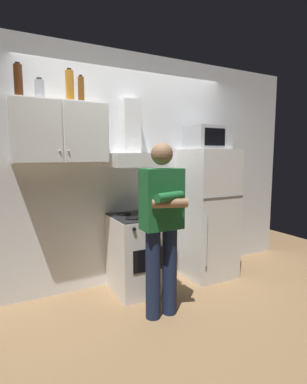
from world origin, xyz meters
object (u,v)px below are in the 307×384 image
at_px(stove_oven, 139,253).
at_px(person_standing, 162,224).
at_px(range_hood, 134,149).
at_px(bottle_canister_steel, 40,90).
at_px(cooking_pot, 154,211).
at_px(refrigerator, 207,213).
at_px(bottle_liquor_amber, 70,86).
at_px(bottle_beer_brown, 81,90).
at_px(bottle_rum_dark, 18,81).
at_px(upper_cabinet, 60,133).
at_px(microwave, 208,138).

height_order(stove_oven, person_standing, person_standing).
height_order(range_hood, bottle_canister_steel, bottle_canister_steel).
height_order(cooking_pot, bottle_canister_steel, bottle_canister_steel).
bearing_deg(cooking_pot, bottle_canister_steel, 166.54).
height_order(refrigerator, bottle_liquor_amber, bottle_liquor_amber).
bearing_deg(bottle_beer_brown, bottle_rum_dark, -177.02).
relative_size(person_standing, bottle_canister_steel, 8.00).
height_order(bottle_rum_dark, bottle_canister_steel, bottle_rum_dark).
relative_size(range_hood, person_standing, 0.46).
bearing_deg(upper_cabinet, bottle_beer_brown, 3.97).
relative_size(refrigerator, person_standing, 0.98).
xyz_separation_m(stove_oven, microwave, (0.95, 0.02, 1.31)).
xyz_separation_m(upper_cabinet, cooking_pot, (0.93, -0.24, -0.83)).
bearing_deg(refrigerator, range_hood, 172.45).
height_order(refrigerator, bottle_canister_steel, bottle_canister_steel).
bearing_deg(person_standing, bottle_rum_dark, 146.97).
xyz_separation_m(person_standing, bottle_liquor_amber, (-0.64, 0.70, 1.30)).
height_order(microwave, bottle_beer_brown, bottle_beer_brown).
distance_m(cooking_pot, bottle_canister_steel, 1.66).
bearing_deg(bottle_liquor_amber, person_standing, -47.55).
bearing_deg(cooking_pot, bottle_liquor_amber, 165.22).
height_order(refrigerator, bottle_rum_dark, bottle_rum_dark).
bearing_deg(person_standing, range_hood, 86.09).
relative_size(cooking_pot, bottle_beer_brown, 1.04).
relative_size(bottle_beer_brown, bottle_canister_steel, 1.35).
bearing_deg(bottle_beer_brown, person_standing, -55.07).
distance_m(person_standing, bottle_rum_dark, 1.85).
distance_m(microwave, bottle_beer_brown, 1.59).
distance_m(upper_cabinet, range_hood, 0.81).
height_order(stove_oven, cooking_pot, cooking_pot).
distance_m(upper_cabinet, bottle_rum_dark, 0.57).
distance_m(cooking_pot, bottle_rum_dark, 1.82).
xyz_separation_m(bottle_rum_dark, bottle_canister_steel, (0.18, 0.03, -0.05)).
distance_m(refrigerator, person_standing, 1.17).
xyz_separation_m(cooking_pot, bottle_canister_steel, (-1.10, 0.26, 1.22)).
bearing_deg(upper_cabinet, cooking_pot, -14.73).
bearing_deg(bottle_beer_brown, upper_cabinet, -176.03).
xyz_separation_m(range_hood, microwave, (0.95, -0.11, 0.14)).
xyz_separation_m(stove_oven, bottle_beer_brown, (-0.57, 0.14, 1.75)).
bearing_deg(bottle_canister_steel, bottle_beer_brown, -0.33).
relative_size(person_standing, bottle_rum_dark, 5.25).
bearing_deg(person_standing, stove_oven, 85.28).
xyz_separation_m(person_standing, bottle_beer_brown, (-0.52, 0.75, 1.28)).
relative_size(bottle_beer_brown, bottle_rum_dark, 0.89).
bearing_deg(range_hood, person_standing, -93.91).
bearing_deg(refrigerator, microwave, 90.90).
bearing_deg(stove_oven, cooking_pot, -42.49).
height_order(range_hood, bottle_beer_brown, bottle_beer_brown).
bearing_deg(upper_cabinet, person_standing, -44.26).
bearing_deg(cooking_pot, bottle_rum_dark, 169.82).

